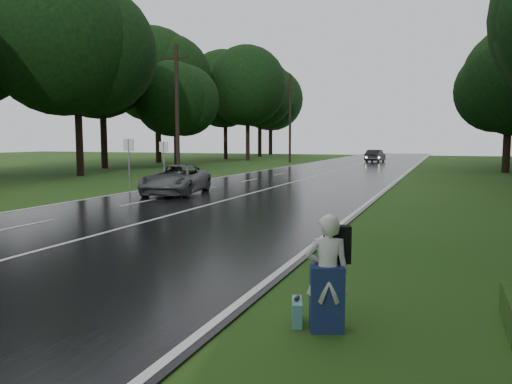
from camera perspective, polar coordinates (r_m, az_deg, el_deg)
ground at (r=12.61m, az=-23.28°, el=-6.25°), size 160.00×160.00×0.00m
road at (r=30.12m, az=4.53°, el=1.19°), size 12.00×140.00×0.04m
lane_center at (r=30.11m, az=4.53°, el=1.23°), size 0.12×140.00×0.01m
grey_car at (r=23.41m, az=-9.40°, el=1.48°), size 3.32×5.40×1.40m
far_car at (r=58.95m, az=13.87°, el=4.15°), size 1.92×4.52×1.45m
hitchhiker at (r=6.73m, az=8.45°, el=-9.85°), size 0.68×0.66×1.61m
suitcase at (r=7.10m, az=4.84°, el=-13.85°), size 0.28×0.50×0.34m
utility_pole_mid at (r=33.93m, az=-9.13°, el=1.64°), size 1.80×0.28×9.03m
utility_pole_far at (r=57.36m, az=3.99°, el=3.50°), size 1.80×0.28×10.24m
road_sign_a at (r=27.13m, az=-14.63°, el=0.42°), size 0.64×0.10×2.66m
road_sign_b at (r=29.99m, az=-10.72°, el=1.04°), size 0.60×0.10×2.50m
tree_left_d at (r=37.70m, az=-19.93°, el=1.79°), size 10.63×10.63×16.60m
tree_left_e at (r=49.29m, az=-9.25°, el=3.01°), size 7.43×7.43×11.60m
tree_left_f at (r=62.94m, az=-0.97°, el=3.74°), size 10.87×10.87×16.99m
tree_right_e at (r=43.96m, az=27.28°, el=2.04°), size 7.75×7.75×12.11m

